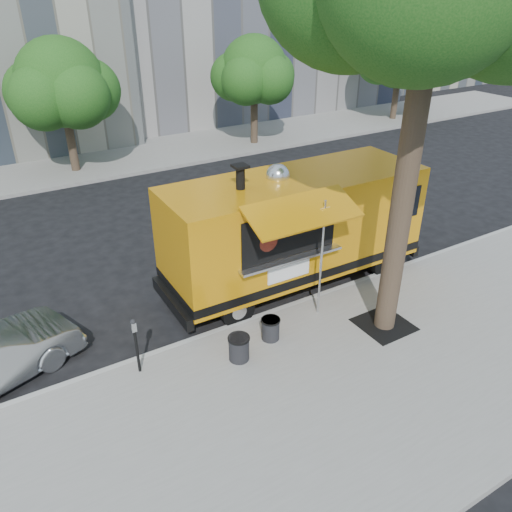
{
  "coord_description": "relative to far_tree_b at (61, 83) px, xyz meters",
  "views": [
    {
      "loc": [
        -5.06,
        -9.58,
        7.36
      ],
      "look_at": [
        0.68,
        0.0,
        1.26
      ],
      "focal_mm": 35.0,
      "sensor_mm": 36.0,
      "label": 1
    }
  ],
  "objects": [
    {
      "name": "ground",
      "position": [
        1.0,
        -12.7,
        -3.83
      ],
      "size": [
        120.0,
        120.0,
        0.0
      ],
      "primitive_type": "plane",
      "color": "black",
      "rests_on": "ground"
    },
    {
      "name": "far_sidewalk",
      "position": [
        1.0,
        0.8,
        -3.76
      ],
      "size": [
        60.0,
        5.0,
        0.15
      ],
      "primitive_type": "cube",
      "color": "gray",
      "rests_on": "ground"
    },
    {
      "name": "trash_bin_right",
      "position": [
        0.97,
        -14.54,
        -3.39
      ],
      "size": [
        0.45,
        0.45,
        0.54
      ],
      "color": "black",
      "rests_on": "sidewalk"
    },
    {
      "name": "trash_bin_left",
      "position": [
        -0.0,
        -14.79,
        -3.37
      ],
      "size": [
        0.48,
        0.48,
        0.58
      ],
      "color": "black",
      "rests_on": "sidewalk"
    },
    {
      "name": "sign_post",
      "position": [
        2.55,
        -14.25,
        -1.98
      ],
      "size": [
        0.28,
        0.06,
        3.0
      ],
      "color": "silver",
      "rests_on": "sidewalk"
    },
    {
      "name": "sidewalk",
      "position": [
        1.0,
        -16.7,
        -3.76
      ],
      "size": [
        60.0,
        6.0,
        0.15
      ],
      "primitive_type": "cube",
      "color": "gray",
      "rests_on": "ground"
    },
    {
      "name": "far_tree_b",
      "position": [
        0.0,
        0.0,
        0.0
      ],
      "size": [
        3.6,
        3.6,
        5.5
      ],
      "color": "#33261C",
      "rests_on": "far_sidewalk"
    },
    {
      "name": "curb",
      "position": [
        1.0,
        -13.63,
        -3.76
      ],
      "size": [
        60.0,
        0.14,
        0.16
      ],
      "primitive_type": "cube",
      "color": "#999993",
      "rests_on": "ground"
    },
    {
      "name": "tree_well",
      "position": [
        3.6,
        -15.5,
        -3.68
      ],
      "size": [
        1.2,
        1.2,
        0.02
      ],
      "primitive_type": "cube",
      "color": "black",
      "rests_on": "sidewalk"
    },
    {
      "name": "far_tree_c",
      "position": [
        9.0,
        -0.3,
        -0.12
      ],
      "size": [
        3.24,
        3.24,
        5.21
      ],
      "color": "#33261C",
      "rests_on": "far_sidewalk"
    },
    {
      "name": "parking_meter",
      "position": [
        -2.0,
        -14.05,
        -2.85
      ],
      "size": [
        0.11,
        0.11,
        1.33
      ],
      "color": "black",
      "rests_on": "sidewalk"
    },
    {
      "name": "food_truck",
      "position": [
        2.97,
        -12.53,
        -2.12
      ],
      "size": [
        7.37,
        3.44,
        3.64
      ],
      "rotation": [
        0.0,
        0.0,
        -0.01
      ],
      "color": "orange",
      "rests_on": "ground"
    },
    {
      "name": "far_tree_d",
      "position": [
        19.0,
        -0.1,
        0.06
      ],
      "size": [
        3.78,
        3.78,
        5.64
      ],
      "color": "#33261C",
      "rests_on": "far_sidewalk"
    }
  ]
}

